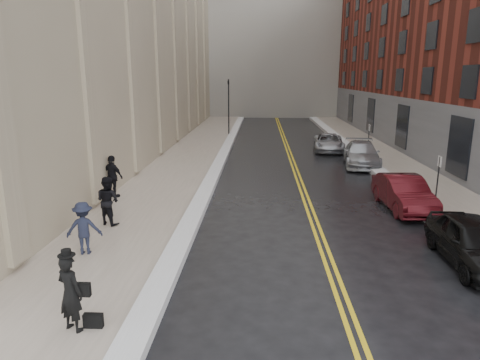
# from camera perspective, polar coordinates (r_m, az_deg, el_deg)

# --- Properties ---
(ground) EXTENTS (160.00, 160.00, 0.00)m
(ground) POSITION_cam_1_polar(r_m,az_deg,el_deg) (11.36, 0.48, -15.15)
(ground) COLOR black
(ground) RESTS_ON ground
(sidewalk_left) EXTENTS (4.00, 64.00, 0.15)m
(sidewalk_left) POSITION_cam_1_polar(r_m,az_deg,el_deg) (26.95, -7.74, 2.00)
(sidewalk_left) COLOR gray
(sidewalk_left) RESTS_ON ground
(sidewalk_right) EXTENTS (3.00, 64.00, 0.15)m
(sidewalk_right) POSITION_cam_1_polar(r_m,az_deg,el_deg) (27.86, 20.72, 1.62)
(sidewalk_right) COLOR gray
(sidewalk_right) RESTS_ON ground
(lane_stripe_a) EXTENTS (0.12, 64.00, 0.01)m
(lane_stripe_a) POSITION_cam_1_polar(r_m,az_deg,el_deg) (26.59, 7.01, 1.71)
(lane_stripe_a) COLOR gold
(lane_stripe_a) RESTS_ON ground
(lane_stripe_b) EXTENTS (0.12, 64.00, 0.01)m
(lane_stripe_b) POSITION_cam_1_polar(r_m,az_deg,el_deg) (26.61, 7.53, 1.70)
(lane_stripe_b) COLOR gold
(lane_stripe_b) RESTS_ON ground
(snow_ridge_left) EXTENTS (0.70, 60.80, 0.26)m
(snow_ridge_left) POSITION_cam_1_polar(r_m,az_deg,el_deg) (26.61, -2.87, 2.09)
(snow_ridge_left) COLOR silver
(snow_ridge_left) RESTS_ON ground
(snow_ridge_right) EXTENTS (0.85, 60.80, 0.30)m
(snow_ridge_right) POSITION_cam_1_polar(r_m,az_deg,el_deg) (27.33, 17.05, 1.85)
(snow_ridge_right) COLOR silver
(snow_ridge_right) RESTS_ON ground
(traffic_signal) EXTENTS (0.18, 0.15, 5.20)m
(traffic_signal) POSITION_cam_1_polar(r_m,az_deg,el_deg) (40.13, -1.53, 10.27)
(traffic_signal) COLOR black
(traffic_signal) RESTS_ON ground
(parking_sign_near) EXTENTS (0.06, 0.35, 2.23)m
(parking_sign_near) POSITION_cam_1_polar(r_m,az_deg,el_deg) (19.88, 24.90, 0.44)
(parking_sign_near) COLOR black
(parking_sign_near) RESTS_ON ground
(parking_sign_far) EXTENTS (0.06, 0.35, 2.23)m
(parking_sign_far) POSITION_cam_1_polar(r_m,az_deg,el_deg) (31.14, 16.78, 5.51)
(parking_sign_far) COLOR black
(parking_sign_far) RESTS_ON ground
(car_black) EXTENTS (1.80, 4.25, 1.43)m
(car_black) POSITION_cam_1_polar(r_m,az_deg,el_deg) (14.48, 28.70, -7.27)
(car_black) COLOR black
(car_black) RESTS_ON ground
(car_maroon) EXTENTS (1.67, 4.36, 1.42)m
(car_maroon) POSITION_cam_1_polar(r_m,az_deg,el_deg) (19.18, 20.99, -1.63)
(car_maroon) COLOR #420B10
(car_maroon) RESTS_ON ground
(car_silver_near) EXTENTS (2.72, 5.28, 1.47)m
(car_silver_near) POSITION_cam_1_polar(r_m,az_deg,el_deg) (27.83, 15.90, 3.35)
(car_silver_near) COLOR #989BA0
(car_silver_near) RESTS_ON ground
(car_silver_far) EXTENTS (2.56, 4.79, 1.28)m
(car_silver_far) POSITION_cam_1_polar(r_m,az_deg,el_deg) (32.73, 11.75, 4.91)
(car_silver_far) COLOR #A0A2A8
(car_silver_far) RESTS_ON ground
(pedestrian_main) EXTENTS (0.74, 0.63, 1.72)m
(pedestrian_main) POSITION_cam_1_polar(r_m,az_deg,el_deg) (10.02, -21.69, -13.84)
(pedestrian_main) COLOR black
(pedestrian_main) RESTS_ON sidewalk_left
(pedestrian_a) EXTENTS (1.08, 0.98, 1.80)m
(pedestrian_a) POSITION_cam_1_polar(r_m,az_deg,el_deg) (16.37, -17.23, -2.64)
(pedestrian_a) COLOR black
(pedestrian_a) RESTS_ON sidewalk_left
(pedestrian_b) EXTENTS (1.16, 0.81, 1.64)m
(pedestrian_b) POSITION_cam_1_polar(r_m,az_deg,el_deg) (13.95, -20.10, -6.03)
(pedestrian_b) COLOR black
(pedestrian_b) RESTS_ON sidewalk_left
(pedestrian_c) EXTENTS (1.21, 0.89, 1.91)m
(pedestrian_c) POSITION_cam_1_polar(r_m,az_deg,el_deg) (19.92, -16.62, 0.44)
(pedestrian_c) COLOR black
(pedestrian_c) RESTS_ON sidewalk_left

